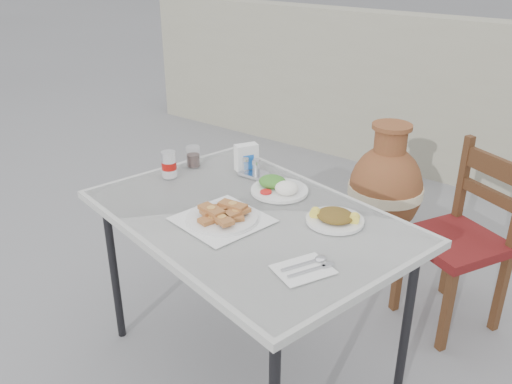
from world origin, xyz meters
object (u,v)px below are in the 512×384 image
Objects in this scene: cafe_table at (248,225)px; soda_can at (169,164)px; chair at (462,237)px; napkin_holder at (246,157)px; salad_rice_plate at (279,187)px; terracotta_urn at (385,191)px; salad_chopped_plate at (335,217)px; pide_plate at (222,213)px; condiment_caddy at (253,169)px; cola_glass at (193,158)px.

cafe_table is 0.50m from soda_can.
chair is at bearing 56.14° from cafe_table.
salad_rice_plate is at bearing 7.38° from napkin_holder.
chair is 0.75m from terracotta_urn.
salad_chopped_plate is 0.28× the size of terracotta_urn.
pide_plate is 0.44m from condiment_caddy.
salad_rice_plate is 1.17m from terracotta_urn.
cafe_table is 0.44m from napkin_holder.
salad_rice_plate reaches higher than cafe_table.
pide_plate is 0.46× the size of terracotta_urn.
soda_can is at bearing -99.96° from napkin_holder.
salad_rice_plate is at bearing 19.27° from soda_can.
pide_plate is 0.33m from salad_rice_plate.
pide_plate is 0.42m from salad_chopped_plate.
napkin_holder is 1.06m from chair.
cola_glass is at bearing 144.42° from pide_plate.
condiment_caddy is at bearing 159.27° from salad_rice_plate.
cafe_table is at bearing -55.37° from condiment_caddy.
chair is at bearing 46.90° from salad_rice_plate.
cafe_table is 1.36m from terracotta_urn.
cola_glass is at bearing 174.21° from salad_chopped_plate.
soda_can is 0.96× the size of napkin_holder.
cola_glass is 0.84× the size of condiment_caddy.
napkin_holder is (-0.25, 0.10, 0.04)m from salad_rice_plate.
napkin_holder is (-0.23, 0.43, 0.03)m from pide_plate.
condiment_caddy is at bearing 112.53° from pide_plate.
napkin_holder reaches higher than salad_chopped_plate.
soda_can is 0.13× the size of chair.
condiment_caddy is (-0.21, 0.30, 0.08)m from cafe_table.
salad_rice_plate is 2.55× the size of cola_glass.
cola_glass is 1.28m from terracotta_urn.
terracotta_urn is at bearing 90.33° from cafe_table.
soda_can reaches higher than pide_plate.
soda_can is 1.04× the size of condiment_caddy.
condiment_caddy is (-0.17, 0.41, -0.00)m from pide_plate.
pide_plate is at bearing -91.27° from terracotta_urn.
napkin_holder is at bearing -104.77° from terracotta_urn.
chair is at bearing 35.61° from condiment_caddy.
pide_plate is at bearing -32.79° from napkin_holder.
condiment_caddy is 0.15× the size of terracotta_urn.
pide_plate is at bearing -94.03° from salad_rice_plate.
chair reaches higher than salad_rice_plate.
cafe_table is 0.14m from pide_plate.
cafe_table is at bearing -155.43° from salad_chopped_plate.
salad_rice_plate is 0.20m from condiment_caddy.
chair reaches higher than cafe_table.
pide_plate is at bearing -35.58° from cola_glass.
napkin_holder is at bearing -121.00° from chair.
napkin_holder is at bearing 26.60° from cola_glass.
terracotta_urn is at bearing 169.13° from chair.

